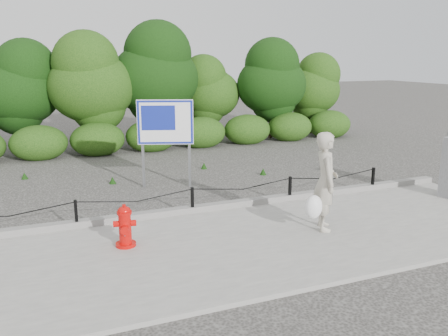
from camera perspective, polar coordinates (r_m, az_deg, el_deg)
ground at (r=10.75m, az=-3.80°, el=-5.82°), size 90.00×90.00×0.00m
sidewalk at (r=8.99m, az=0.33°, el=-9.49°), size 14.00×4.00×0.08m
curb at (r=10.75m, az=-3.90°, el=-4.98°), size 14.00×0.22×0.14m
chain_barrier at (r=10.61m, az=-3.84°, el=-3.49°), size 10.06×0.06×0.60m
treeline at (r=18.91m, az=-11.98°, el=9.86°), size 20.05×3.47×4.75m
fire_hydrant at (r=8.98m, az=-11.83°, el=-6.90°), size 0.45×0.47×0.81m
pedestrian at (r=9.68m, az=12.03°, el=-1.77°), size 0.90×0.86×2.00m
advertising_sign at (r=12.80m, az=-7.09°, el=5.02°), size 1.43×0.57×2.40m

